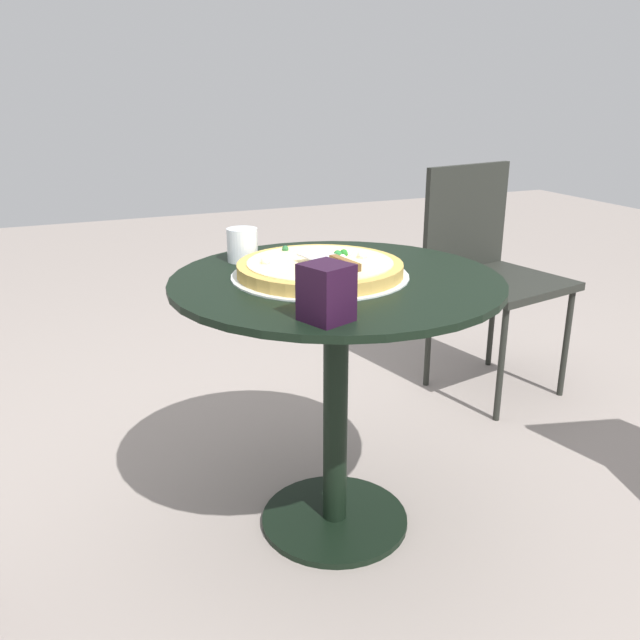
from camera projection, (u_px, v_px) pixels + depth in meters
name	position (u px, v px, depth m)	size (l,w,h in m)	color
ground_plane	(335.00, 521.00, 1.91)	(10.00, 10.00, 0.00)	gray
patio_table	(336.00, 345.00, 1.73)	(0.84, 0.84, 0.72)	black
pizza_on_tray	(320.00, 269.00, 1.67)	(0.45, 0.45, 0.06)	silver
pizza_server	(334.00, 260.00, 1.59)	(0.09, 0.21, 0.02)	silver
drinking_cup	(242.00, 245.00, 1.81)	(0.08, 0.08, 0.09)	silver
napkin_dispenser	(326.00, 293.00, 1.34)	(0.09, 0.09, 0.12)	black
patio_chair_near	(487.00, 262.00, 2.63)	(0.52, 0.52, 0.89)	#242621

